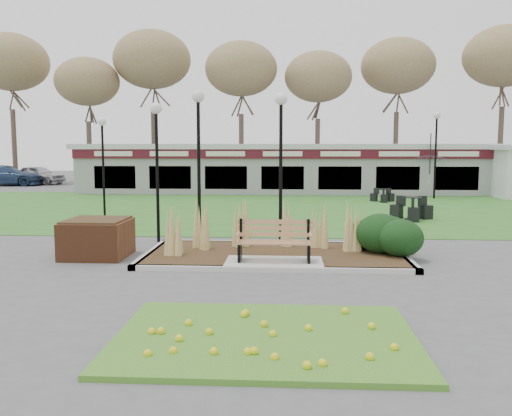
# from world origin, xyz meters

# --- Properties ---
(ground) EXTENTS (100.00, 100.00, 0.00)m
(ground) POSITION_xyz_m (0.00, 0.00, 0.00)
(ground) COLOR #515154
(ground) RESTS_ON ground
(lawn) EXTENTS (34.00, 16.00, 0.02)m
(lawn) POSITION_xyz_m (0.00, 12.00, 0.01)
(lawn) COLOR #2D6720
(lawn) RESTS_ON ground
(flower_bed) EXTENTS (4.20, 3.00, 0.16)m
(flower_bed) POSITION_xyz_m (0.00, -4.60, 0.07)
(flower_bed) COLOR #347621
(flower_bed) RESTS_ON ground
(planting_bed) EXTENTS (6.75, 3.40, 1.27)m
(planting_bed) POSITION_xyz_m (1.27, 1.35, 0.37)
(planting_bed) COLOR #362315
(planting_bed) RESTS_ON ground
(park_bench) EXTENTS (1.70, 0.66, 0.93)m
(park_bench) POSITION_xyz_m (0.00, 0.25, 0.59)
(park_bench) COLOR olive
(park_bench) RESTS_ON ground
(brick_planter) EXTENTS (1.50, 1.50, 0.95)m
(brick_planter) POSITION_xyz_m (-4.40, 1.00, 0.48)
(brick_planter) COLOR brown
(brick_planter) RESTS_ON ground
(food_pavilion) EXTENTS (24.60, 3.40, 2.90)m
(food_pavilion) POSITION_xyz_m (0.00, 19.96, 1.48)
(food_pavilion) COLOR gray
(food_pavilion) RESTS_ON ground
(tree_backdrop) EXTENTS (47.24, 5.24, 10.36)m
(tree_backdrop) POSITION_xyz_m (0.00, 28.00, 8.36)
(tree_backdrop) COLOR #47382B
(tree_backdrop) RESTS_ON ground
(lamp_post_near_left) EXTENTS (0.33, 0.33, 3.95)m
(lamp_post_near_left) POSITION_xyz_m (-3.40, 3.20, 2.88)
(lamp_post_near_left) COLOR black
(lamp_post_near_left) RESTS_ON ground
(lamp_post_near_right) EXTENTS (0.35, 0.35, 4.21)m
(lamp_post_near_right) POSITION_xyz_m (0.10, 3.20, 3.07)
(lamp_post_near_right) COLOR black
(lamp_post_near_right) RESTS_ON ground
(lamp_post_mid_left) EXTENTS (0.32, 0.32, 3.82)m
(lamp_post_mid_left) POSITION_xyz_m (-6.62, 8.01, 2.78)
(lamp_post_mid_left) COLOR black
(lamp_post_mid_left) RESTS_ON ground
(lamp_post_mid_right) EXTENTS (0.36, 0.36, 4.32)m
(lamp_post_mid_right) POSITION_xyz_m (-2.25, 3.47, 3.15)
(lamp_post_mid_right) COLOR black
(lamp_post_mid_right) RESTS_ON ground
(lamp_post_far_right) EXTENTS (0.38, 0.38, 4.55)m
(lamp_post_far_right) POSITION_xyz_m (8.01, 17.00, 3.32)
(lamp_post_far_right) COLOR black
(lamp_post_far_right) RESTS_ON ground
(bistro_set_b) EXTENTS (1.58, 1.48, 0.85)m
(bistro_set_b) POSITION_xyz_m (4.93, 8.40, 0.30)
(bistro_set_b) COLOR black
(bistro_set_b) RESTS_ON ground
(bistro_set_c) EXTENTS (1.22, 1.08, 0.65)m
(bistro_set_c) POSITION_xyz_m (5.01, 15.11, 0.24)
(bistro_set_c) COLOR black
(bistro_set_c) RESTS_ON ground
(patio_umbrella) EXTENTS (2.18, 2.21, 2.35)m
(patio_umbrella) POSITION_xyz_m (8.00, 18.00, 1.49)
(patio_umbrella) COLOR black
(patio_umbrella) RESTS_ON ground
(car_silver) EXTENTS (4.36, 2.70, 1.38)m
(car_silver) POSITION_xyz_m (-18.11, 27.00, 0.69)
(car_silver) COLOR silver
(car_silver) RESTS_ON ground
(car_black) EXTENTS (5.21, 2.93, 1.62)m
(car_black) POSITION_xyz_m (-9.71, 23.57, 0.81)
(car_black) COLOR black
(car_black) RESTS_ON ground
(car_blue) EXTENTS (5.21, 2.61, 1.45)m
(car_blue) POSITION_xyz_m (-19.69, 25.31, 0.73)
(car_blue) COLOR navy
(car_blue) RESTS_ON ground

